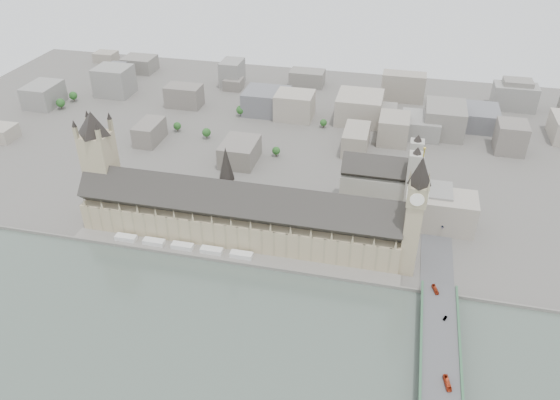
% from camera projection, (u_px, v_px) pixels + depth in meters
% --- Properties ---
extents(ground, '(900.00, 900.00, 0.00)m').
position_uv_depth(ground, '(232.00, 252.00, 443.42)').
color(ground, '#595651').
rests_on(ground, ground).
extents(embankment_wall, '(600.00, 1.50, 3.00)m').
position_uv_depth(embankment_wall, '(226.00, 262.00, 430.32)').
color(embankment_wall, slate).
rests_on(embankment_wall, ground).
extents(river_terrace, '(270.00, 15.00, 2.00)m').
position_uv_depth(river_terrace, '(229.00, 256.00, 436.74)').
color(river_terrace, slate).
rests_on(river_terrace, ground).
extents(terrace_tents, '(118.00, 7.00, 4.00)m').
position_uv_depth(terrace_tents, '(182.00, 246.00, 443.24)').
color(terrace_tents, silver).
rests_on(terrace_tents, river_terrace).
extents(palace_of_westminster, '(265.00, 40.73, 55.44)m').
position_uv_depth(palace_of_westminster, '(238.00, 215.00, 447.34)').
color(palace_of_westminster, tan).
rests_on(palace_of_westminster, ground).
extents(elizabeth_tower, '(17.00, 17.00, 107.50)m').
position_uv_depth(elizabeth_tower, '(415.00, 208.00, 392.07)').
color(elizabeth_tower, tan).
rests_on(elizabeth_tower, ground).
extents(victoria_tower, '(30.00, 30.00, 100.00)m').
position_uv_depth(victoria_tower, '(100.00, 161.00, 458.50)').
color(victoria_tower, tan).
rests_on(victoria_tower, ground).
extents(central_tower, '(13.00, 13.00, 48.00)m').
position_uv_depth(central_tower, '(227.00, 173.00, 435.45)').
color(central_tower, tan).
rests_on(central_tower, ground).
extents(westminster_bridge, '(25.00, 325.00, 10.25)m').
position_uv_depth(westminster_bridge, '(439.00, 367.00, 337.69)').
color(westminster_bridge, '#474749').
rests_on(westminster_bridge, ground).
extents(westminster_abbey, '(68.00, 36.00, 64.00)m').
position_uv_depth(westminster_abbey, '(382.00, 183.00, 486.41)').
color(westminster_abbey, gray).
rests_on(westminster_abbey, ground).
extents(city_skyline_inland, '(720.00, 360.00, 38.00)m').
position_uv_depth(city_skyline_inland, '(295.00, 112.00, 634.06)').
color(city_skyline_inland, gray).
rests_on(city_skyline_inland, ground).
extents(park_trees, '(110.00, 30.00, 15.00)m').
position_uv_depth(park_trees, '(241.00, 203.00, 490.50)').
color(park_trees, '#1E4E1C').
rests_on(park_trees, ground).
extents(red_bus_north, '(5.08, 9.77, 2.66)m').
position_uv_depth(red_bus_north, '(435.00, 289.00, 388.29)').
color(red_bus_north, '#9B2A11').
rests_on(red_bus_north, westminster_bridge).
extents(red_bus_south, '(5.00, 11.57, 3.14)m').
position_uv_depth(red_bus_south, '(447.00, 383.00, 319.63)').
color(red_bus_south, '#B93517').
rests_on(red_bus_south, westminster_bridge).
extents(car_silver, '(3.16, 4.70, 1.46)m').
position_uv_depth(car_silver, '(445.00, 318.00, 365.17)').
color(car_silver, gray).
rests_on(car_silver, westminster_bridge).
extents(car_approach, '(2.42, 4.86, 1.35)m').
position_uv_depth(car_approach, '(442.00, 226.00, 454.61)').
color(car_approach, gray).
rests_on(car_approach, westminster_bridge).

